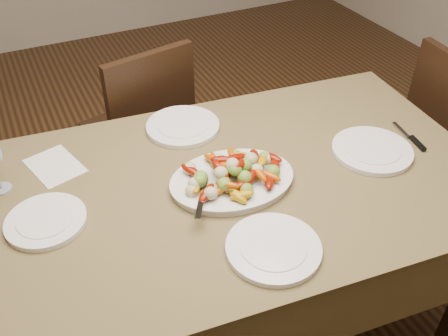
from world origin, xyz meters
name	(u,v)px	position (x,y,z in m)	size (l,w,h in m)	color
floor	(248,275)	(0.00, 0.00, 0.00)	(6.00, 6.00, 0.00)	#3A2411
dining_table	(224,258)	(-0.20, -0.16, 0.38)	(1.84, 1.04, 0.76)	brown
chair_far	(137,130)	(-0.26, 0.70, 0.47)	(0.42, 0.42, 0.95)	black
serving_platter	(232,182)	(-0.18, -0.18, 0.77)	(0.41, 0.30, 0.02)	white
roasted_vegetables	(232,168)	(-0.18, -0.18, 0.83)	(0.34, 0.23, 0.09)	#720F02
serving_spoon	(217,184)	(-0.25, -0.21, 0.81)	(0.28, 0.06, 0.03)	#9EA0A8
plate_left	(46,221)	(-0.78, -0.10, 0.77)	(0.25, 0.25, 0.02)	white
plate_right	(372,150)	(0.36, -0.24, 0.77)	(0.29, 0.29, 0.02)	white
plate_far	(183,126)	(-0.20, 0.21, 0.77)	(0.29, 0.29, 0.02)	white
plate_near	(273,248)	(-0.21, -0.50, 0.77)	(0.28, 0.28, 0.02)	white
menu_card	(55,166)	(-0.70, 0.18, 0.76)	(0.15, 0.21, 0.00)	silver
table_knife	(410,138)	(0.54, -0.23, 0.76)	(0.02, 0.20, 0.01)	#9EA0A8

